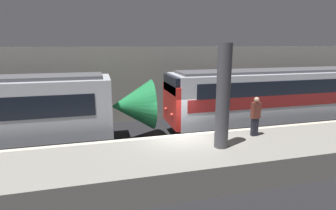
% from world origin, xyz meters
% --- Properties ---
extents(ground_plane, '(120.00, 120.00, 0.00)m').
position_xyz_m(ground_plane, '(0.00, 0.00, 0.00)').
color(ground_plane, black).
extents(platform, '(40.00, 3.60, 1.14)m').
position_xyz_m(platform, '(0.00, -1.80, 0.57)').
color(platform, gray).
rests_on(platform, ground).
extents(station_rear_barrier, '(50.00, 0.15, 5.08)m').
position_xyz_m(station_rear_barrier, '(0.00, 6.59, 2.54)').
color(station_rear_barrier, '#9E998E').
rests_on(station_rear_barrier, ground).
extents(support_pillar_near, '(0.55, 0.55, 4.16)m').
position_xyz_m(support_pillar_near, '(1.17, -1.90, 3.21)').
color(support_pillar_near, '#47474C').
rests_on(support_pillar_near, platform).
extents(train_boxy, '(16.77, 2.95, 3.74)m').
position_xyz_m(train_boxy, '(8.55, 2.67, 1.93)').
color(train_boxy, black).
rests_on(train_boxy, ground).
extents(person_waiting, '(0.38, 0.24, 1.81)m').
position_xyz_m(person_waiting, '(3.26, -1.05, 2.10)').
color(person_waiting, black).
rests_on(person_waiting, platform).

